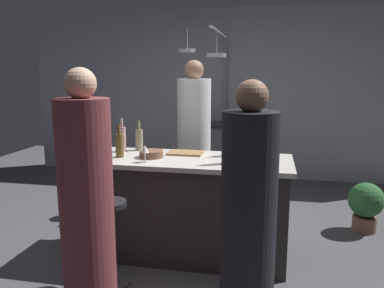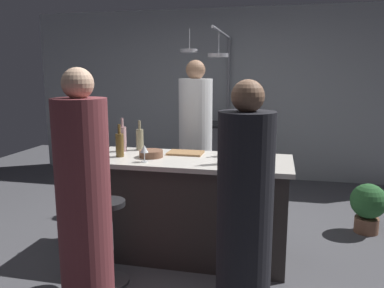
# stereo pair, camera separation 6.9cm
# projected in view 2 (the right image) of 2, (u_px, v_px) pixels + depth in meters

# --- Properties ---
(ground_plane) EXTENTS (9.00, 9.00, 0.00)m
(ground_plane) POSITION_uv_depth(u_px,v_px,m) (188.00, 253.00, 3.54)
(ground_plane) COLOR #4C4C51
(back_wall) EXTENTS (6.40, 0.16, 2.60)m
(back_wall) POSITION_uv_depth(u_px,v_px,m) (229.00, 95.00, 6.03)
(back_wall) COLOR #9EA3A8
(back_wall) RESTS_ON ground_plane
(kitchen_island) EXTENTS (1.80, 0.72, 0.90)m
(kitchen_island) POSITION_uv_depth(u_px,v_px,m) (188.00, 207.00, 3.45)
(kitchen_island) COLOR #332D2B
(kitchen_island) RESTS_ON ground_plane
(stove_range) EXTENTS (0.80, 0.64, 0.89)m
(stove_range) POSITION_uv_depth(u_px,v_px,m) (225.00, 153.00, 5.80)
(stove_range) COLOR #47474C
(stove_range) RESTS_ON ground_plane
(chef) EXTENTS (0.38, 0.38, 1.78)m
(chef) POSITION_uv_depth(u_px,v_px,m) (195.00, 146.00, 4.36)
(chef) COLOR white
(chef) RESTS_ON ground_plane
(bar_stool_right) EXTENTS (0.28, 0.28, 0.68)m
(bar_stool_right) POSITION_uv_depth(u_px,v_px,m) (242.00, 251.00, 2.76)
(bar_stool_right) COLOR #4C4C51
(bar_stool_right) RESTS_ON ground_plane
(guest_right) EXTENTS (0.34, 0.34, 1.61)m
(guest_right) POSITION_uv_depth(u_px,v_px,m) (244.00, 222.00, 2.33)
(guest_right) COLOR black
(guest_right) RESTS_ON ground_plane
(bar_stool_left) EXTENTS (0.28, 0.28, 0.68)m
(bar_stool_left) POSITION_uv_depth(u_px,v_px,m) (110.00, 238.00, 2.98)
(bar_stool_left) COLOR #4C4C51
(bar_stool_left) RESTS_ON ground_plane
(guest_left) EXTENTS (0.35, 0.35, 1.68)m
(guest_left) POSITION_uv_depth(u_px,v_px,m) (84.00, 205.00, 2.54)
(guest_left) COLOR brown
(guest_left) RESTS_ON ground_plane
(overhead_pot_rack) EXTENTS (0.57, 1.53, 2.17)m
(overhead_pot_rack) POSITION_uv_depth(u_px,v_px,m) (219.00, 75.00, 5.15)
(overhead_pot_rack) COLOR gray
(overhead_pot_rack) RESTS_ON ground_plane
(potted_plant) EXTENTS (0.36, 0.36, 0.52)m
(potted_plant) POSITION_uv_depth(u_px,v_px,m) (368.00, 205.00, 3.95)
(potted_plant) COLOR brown
(potted_plant) RESTS_ON ground_plane
(cutting_board) EXTENTS (0.32, 0.22, 0.02)m
(cutting_board) POSITION_uv_depth(u_px,v_px,m) (185.00, 153.00, 3.55)
(cutting_board) COLOR #997047
(cutting_board) RESTS_ON kitchen_island
(pepper_mill) EXTENTS (0.05, 0.05, 0.21)m
(pepper_mill) POSITION_uv_depth(u_px,v_px,m) (265.00, 154.00, 3.04)
(pepper_mill) COLOR #382319
(pepper_mill) RESTS_ON kitchen_island
(wine_bottle_rose) EXTENTS (0.07, 0.07, 0.32)m
(wine_bottle_rose) POSITION_uv_depth(u_px,v_px,m) (123.00, 138.00, 3.65)
(wine_bottle_rose) COLOR #B78C8E
(wine_bottle_rose) RESTS_ON kitchen_island
(wine_bottle_dark) EXTENTS (0.07, 0.07, 0.33)m
(wine_bottle_dark) POSITION_uv_depth(u_px,v_px,m) (226.00, 148.00, 3.15)
(wine_bottle_dark) COLOR black
(wine_bottle_dark) RESTS_ON kitchen_island
(wine_bottle_amber) EXTENTS (0.07, 0.07, 0.29)m
(wine_bottle_amber) POSITION_uv_depth(u_px,v_px,m) (120.00, 144.00, 3.41)
(wine_bottle_amber) COLOR brown
(wine_bottle_amber) RESTS_ON kitchen_island
(wine_bottle_white) EXTENTS (0.07, 0.07, 0.29)m
(wine_bottle_white) POSITION_uv_depth(u_px,v_px,m) (140.00, 139.00, 3.71)
(wine_bottle_white) COLOR gray
(wine_bottle_white) RESTS_ON kitchen_island
(wine_bottle_green) EXTENTS (0.07, 0.07, 0.30)m
(wine_bottle_green) POSITION_uv_depth(u_px,v_px,m) (233.00, 143.00, 3.46)
(wine_bottle_green) COLOR #193D23
(wine_bottle_green) RESTS_ON kitchen_island
(wine_glass_near_left_guest) EXTENTS (0.07, 0.07, 0.15)m
(wine_glass_near_left_guest) POSITION_uv_depth(u_px,v_px,m) (144.00, 150.00, 3.22)
(wine_glass_near_left_guest) COLOR silver
(wine_glass_near_left_guest) RESTS_ON kitchen_island
(wine_glass_near_right_guest) EXTENTS (0.07, 0.07, 0.15)m
(wine_glass_near_right_guest) POSITION_uv_depth(u_px,v_px,m) (104.00, 144.00, 3.45)
(wine_glass_near_right_guest) COLOR silver
(wine_glass_near_right_guest) RESTS_ON kitchen_island
(mixing_bowl_wooden) EXTENTS (0.21, 0.21, 0.06)m
(mixing_bowl_wooden) POSITION_uv_depth(u_px,v_px,m) (151.00, 154.00, 3.41)
(mixing_bowl_wooden) COLOR brown
(mixing_bowl_wooden) RESTS_ON kitchen_island
(mixing_bowl_ceramic) EXTENTS (0.18, 0.18, 0.06)m
(mixing_bowl_ceramic) POSITION_uv_depth(u_px,v_px,m) (244.00, 157.00, 3.27)
(mixing_bowl_ceramic) COLOR silver
(mixing_bowl_ceramic) RESTS_ON kitchen_island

